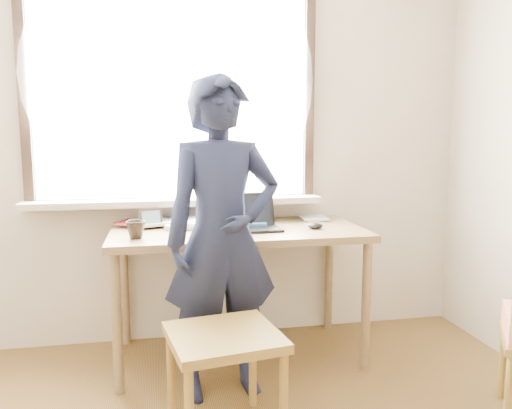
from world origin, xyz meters
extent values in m
cube|color=#BFB29A|center=(0.00, 2.00, 1.30)|extent=(3.50, 0.02, 2.60)
cube|color=white|center=(-0.20, 1.99, 1.60)|extent=(1.70, 0.01, 1.30)
cube|color=black|center=(-0.20, 1.97, 0.92)|extent=(1.82, 0.06, 0.06)
cube|color=black|center=(-1.08, 1.97, 1.60)|extent=(0.06, 0.06, 1.30)
cube|color=black|center=(0.68, 1.97, 1.60)|extent=(0.06, 0.06, 1.30)
cube|color=#BFB29A|center=(-0.20, 1.90, 0.93)|extent=(1.85, 0.20, 0.04)
cube|color=white|center=(-0.20, 1.91, 1.70)|extent=(1.95, 0.02, 1.65)
cube|color=brown|center=(0.15, 1.63, 0.77)|extent=(1.48, 0.74, 0.04)
cylinder|color=brown|center=(-0.54, 1.31, 0.38)|extent=(0.05, 0.05, 0.75)
cylinder|color=brown|center=(-0.54, 1.95, 0.38)|extent=(0.05, 0.05, 0.75)
cylinder|color=brown|center=(0.84, 1.31, 0.38)|extent=(0.05, 0.05, 0.75)
cylinder|color=brown|center=(0.84, 1.95, 0.38)|extent=(0.05, 0.05, 0.75)
cube|color=black|center=(0.23, 1.55, 0.80)|extent=(0.32, 0.24, 0.02)
cube|color=black|center=(0.22, 1.66, 0.90)|extent=(0.31, 0.09, 0.20)
cube|color=black|center=(0.22, 1.66, 0.90)|extent=(0.27, 0.07, 0.17)
cube|color=black|center=(0.23, 1.54, 0.81)|extent=(0.28, 0.14, 0.00)
imported|color=white|center=(0.07, 1.81, 0.84)|extent=(0.13, 0.13, 0.09)
imported|color=black|center=(-0.44, 1.45, 0.84)|extent=(0.11, 0.11, 0.10)
ellipsoid|color=black|center=(0.60, 1.53, 0.81)|extent=(0.09, 0.06, 0.04)
cube|color=#2C648F|center=(-0.05, 1.78, 0.80)|extent=(0.21, 0.28, 0.01)
cube|color=gold|center=(-0.10, 1.83, 0.81)|extent=(0.27, 0.26, 0.02)
cube|color=white|center=(-0.09, 1.77, 0.81)|extent=(0.28, 0.34, 0.02)
cube|color=#2C648F|center=(-0.29, 1.85, 0.82)|extent=(0.32, 0.32, 0.02)
cube|color=white|center=(-0.23, 1.78, 0.81)|extent=(0.26, 0.24, 0.00)
cube|color=maroon|center=(-0.14, 1.81, 0.83)|extent=(0.34, 0.35, 0.02)
cube|color=gold|center=(-0.25, 1.89, 0.83)|extent=(0.27, 0.33, 0.02)
cube|color=white|center=(-0.08, 1.83, 0.83)|extent=(0.33, 0.33, 0.02)
cube|color=white|center=(0.12, 1.93, 0.83)|extent=(0.27, 0.27, 0.00)
imported|color=white|center=(-0.33, 1.85, 0.81)|extent=(0.29, 0.31, 0.02)
imported|color=white|center=(0.61, 1.87, 0.80)|extent=(0.19, 0.24, 0.02)
cube|color=black|center=(-0.36, 1.73, 0.85)|extent=(0.14, 0.06, 0.11)
cube|color=#37632C|center=(-0.36, 1.73, 0.85)|extent=(0.10, 0.04, 0.08)
cube|color=olive|center=(-0.04, 0.83, 0.46)|extent=(0.54, 0.52, 0.04)
cylinder|color=olive|center=(-0.28, 0.99, 0.22)|extent=(0.04, 0.04, 0.44)
cylinder|color=olive|center=(0.19, 0.67, 0.22)|extent=(0.04, 0.04, 0.44)
cylinder|color=olive|center=(0.13, 1.05, 0.22)|extent=(0.04, 0.04, 0.44)
cylinder|color=olive|center=(1.39, 0.87, 0.18)|extent=(0.03, 0.03, 0.37)
cylinder|color=olive|center=(1.22, 0.60, 0.18)|extent=(0.03, 0.03, 0.37)
imported|color=black|center=(0.00, 1.22, 0.82)|extent=(0.65, 0.47, 1.65)
camera|label=1|loc=(-0.31, -1.26, 1.35)|focal=35.00mm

